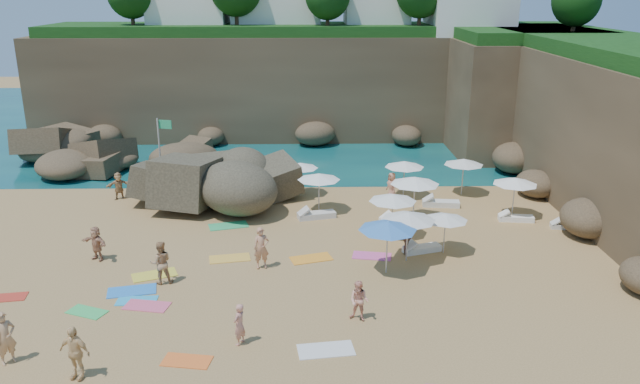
{
  "coord_description": "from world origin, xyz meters",
  "views": [
    {
      "loc": [
        1.38,
        -26.06,
        11.58
      ],
      "look_at": [
        2.0,
        3.0,
        2.0
      ],
      "focal_mm": 35.0,
      "sensor_mm": 36.0,
      "label": 1
    }
  ],
  "objects_px": {
    "person_stand_0": "(5,338)",
    "person_stand_3": "(407,237)",
    "person_stand_4": "(392,186)",
    "parasol_2": "(515,181)",
    "parasol_0": "(300,165)",
    "lounger_0": "(317,215)",
    "parasol_1": "(464,162)",
    "rock_outcrop": "(218,198)",
    "person_stand_6": "(239,324)",
    "person_stand_2": "(241,188)",
    "person_stand_5": "(119,186)",
    "flag_pole": "(162,146)",
    "person_stand_1": "(161,263)"
  },
  "relations": [
    {
      "from": "person_stand_1",
      "to": "person_stand_5",
      "type": "distance_m",
      "value": 11.85
    },
    {
      "from": "parasol_0",
      "to": "lounger_0",
      "type": "xyz_separation_m",
      "value": [
        0.87,
        -3.82,
        -1.65
      ]
    },
    {
      "from": "rock_outcrop",
      "to": "person_stand_6",
      "type": "distance_m",
      "value": 15.81
    },
    {
      "from": "lounger_0",
      "to": "person_stand_1",
      "type": "relative_size",
      "value": 1.09
    },
    {
      "from": "parasol_1",
      "to": "parasol_2",
      "type": "height_order",
      "value": "parasol_2"
    },
    {
      "from": "rock_outcrop",
      "to": "person_stand_3",
      "type": "xyz_separation_m",
      "value": [
        9.67,
        -8.15,
        0.85
      ]
    },
    {
      "from": "parasol_0",
      "to": "person_stand_0",
      "type": "bearing_deg",
      "value": -118.78
    },
    {
      "from": "person_stand_0",
      "to": "person_stand_3",
      "type": "height_order",
      "value": "person_stand_0"
    },
    {
      "from": "person_stand_6",
      "to": "lounger_0",
      "type": "bearing_deg",
      "value": -166.61
    },
    {
      "from": "flag_pole",
      "to": "person_stand_3",
      "type": "bearing_deg",
      "value": -35.64
    },
    {
      "from": "person_stand_6",
      "to": "parasol_0",
      "type": "bearing_deg",
      "value": -160.5
    },
    {
      "from": "person_stand_3",
      "to": "person_stand_1",
      "type": "bearing_deg",
      "value": 128.35
    },
    {
      "from": "rock_outcrop",
      "to": "person_stand_3",
      "type": "relative_size",
      "value": 4.75
    },
    {
      "from": "person_stand_2",
      "to": "flag_pole",
      "type": "bearing_deg",
      "value": 10.43
    },
    {
      "from": "rock_outcrop",
      "to": "parasol_0",
      "type": "xyz_separation_m",
      "value": [
        4.77,
        0.42,
        1.8
      ]
    },
    {
      "from": "person_stand_6",
      "to": "person_stand_3",
      "type": "bearing_deg",
      "value": 163.65
    },
    {
      "from": "person_stand_0",
      "to": "rock_outcrop",
      "type": "bearing_deg",
      "value": 28.88
    },
    {
      "from": "person_stand_4",
      "to": "person_stand_5",
      "type": "relative_size",
      "value": 1.03
    },
    {
      "from": "parasol_1",
      "to": "person_stand_5",
      "type": "bearing_deg",
      "value": -178.92
    },
    {
      "from": "rock_outcrop",
      "to": "person_stand_2",
      "type": "xyz_separation_m",
      "value": [
        1.44,
        -0.68,
        0.82
      ]
    },
    {
      "from": "person_stand_6",
      "to": "rock_outcrop",
      "type": "bearing_deg",
      "value": -143.24
    },
    {
      "from": "lounger_0",
      "to": "person_stand_0",
      "type": "xyz_separation_m",
      "value": [
        -10.17,
        -13.11,
        0.76
      ]
    },
    {
      "from": "person_stand_1",
      "to": "person_stand_3",
      "type": "distance_m",
      "value": 10.83
    },
    {
      "from": "lounger_0",
      "to": "parasol_0",
      "type": "bearing_deg",
      "value": 88.58
    },
    {
      "from": "person_stand_4",
      "to": "person_stand_5",
      "type": "height_order",
      "value": "person_stand_4"
    },
    {
      "from": "person_stand_3",
      "to": "person_stand_4",
      "type": "bearing_deg",
      "value": 21.65
    },
    {
      "from": "flag_pole",
      "to": "person_stand_3",
      "type": "xyz_separation_m",
      "value": [
        12.92,
        -9.26,
        -2.0
      ]
    },
    {
      "from": "person_stand_4",
      "to": "person_stand_0",
      "type": "bearing_deg",
      "value": -68.14
    },
    {
      "from": "rock_outcrop",
      "to": "person_stand_4",
      "type": "bearing_deg",
      "value": -3.05
    },
    {
      "from": "parasol_0",
      "to": "person_stand_5",
      "type": "xyz_separation_m",
      "value": [
        -10.38,
        -0.44,
        -1.02
      ]
    },
    {
      "from": "person_stand_1",
      "to": "person_stand_3",
      "type": "bearing_deg",
      "value": -179.25
    },
    {
      "from": "parasol_1",
      "to": "person_stand_4",
      "type": "relative_size",
      "value": 1.42
    },
    {
      "from": "person_stand_5",
      "to": "flag_pole",
      "type": "bearing_deg",
      "value": 2.26
    },
    {
      "from": "person_stand_0",
      "to": "person_stand_3",
      "type": "relative_size",
      "value": 1.08
    },
    {
      "from": "lounger_0",
      "to": "person_stand_2",
      "type": "height_order",
      "value": "person_stand_2"
    },
    {
      "from": "parasol_1",
      "to": "rock_outcrop",
      "type": "bearing_deg",
      "value": -178.54
    },
    {
      "from": "lounger_0",
      "to": "person_stand_1",
      "type": "xyz_separation_m",
      "value": [
        -6.46,
        -7.46,
        0.76
      ]
    },
    {
      "from": "flag_pole",
      "to": "person_stand_4",
      "type": "height_order",
      "value": "flag_pole"
    },
    {
      "from": "person_stand_4",
      "to": "flag_pole",
      "type": "bearing_deg",
      "value": -123.02
    },
    {
      "from": "person_stand_2",
      "to": "rock_outcrop",
      "type": "bearing_deg",
      "value": 6.05
    },
    {
      "from": "parasol_1",
      "to": "person_stand_2",
      "type": "bearing_deg",
      "value": -175.32
    },
    {
      "from": "rock_outcrop",
      "to": "parasol_2",
      "type": "bearing_deg",
      "value": -12.36
    },
    {
      "from": "parasol_1",
      "to": "lounger_0",
      "type": "relative_size",
      "value": 1.14
    },
    {
      "from": "parasol_1",
      "to": "flag_pole",
      "type": "bearing_deg",
      "value": 177.53
    },
    {
      "from": "person_stand_3",
      "to": "parasol_2",
      "type": "bearing_deg",
      "value": -29.74
    },
    {
      "from": "person_stand_5",
      "to": "parasol_0",
      "type": "bearing_deg",
      "value": -20.84
    },
    {
      "from": "person_stand_0",
      "to": "person_stand_5",
      "type": "relative_size",
      "value": 1.16
    },
    {
      "from": "parasol_2",
      "to": "parasol_0",
      "type": "bearing_deg",
      "value": 160.71
    },
    {
      "from": "lounger_0",
      "to": "person_stand_2",
      "type": "relative_size",
      "value": 1.21
    },
    {
      "from": "rock_outcrop",
      "to": "person_stand_0",
      "type": "distance_m",
      "value": 17.13
    }
  ]
}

